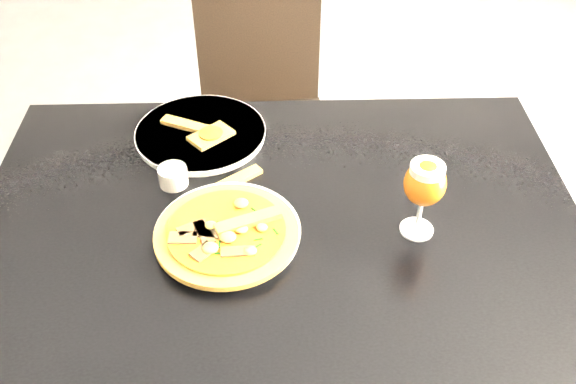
# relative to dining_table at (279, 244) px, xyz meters

# --- Properties ---
(ground) EXTENTS (6.00, 6.00, 0.00)m
(ground) POSITION_rel_dining_table_xyz_m (-0.23, 0.21, -0.66)
(ground) COLOR #59595C
(ground) RESTS_ON ground
(dining_table) EXTENTS (1.27, 0.92, 0.75)m
(dining_table) POSITION_rel_dining_table_xyz_m (0.00, 0.00, 0.00)
(dining_table) COLOR black
(dining_table) RESTS_ON ground
(chair_far) EXTENTS (0.47, 0.47, 0.86)m
(chair_far) POSITION_rel_dining_table_xyz_m (-0.11, 0.72, -0.19)
(chair_far) COLOR black
(chair_far) RESTS_ON ground
(plate_main) EXTENTS (0.36, 0.36, 0.01)m
(plate_main) POSITION_rel_dining_table_xyz_m (-0.09, -0.07, 0.10)
(plate_main) COLOR silver
(plate_main) RESTS_ON dining_table
(pizza) EXTENTS (0.27, 0.27, 0.03)m
(pizza) POSITION_rel_dining_table_xyz_m (-0.09, -0.09, 0.11)
(pizza) COLOR #A56527
(pizza) RESTS_ON plate_main
(plate_second) EXTENTS (0.33, 0.33, 0.02)m
(plate_second) POSITION_rel_dining_table_xyz_m (-0.20, 0.24, 0.10)
(plate_second) COLOR silver
(plate_second) RESTS_ON dining_table
(crust_scraps) EXTENTS (0.18, 0.12, 0.01)m
(crust_scraps) POSITION_rel_dining_table_xyz_m (-0.19, 0.23, 0.11)
(crust_scraps) COLOR #A56527
(crust_scraps) RESTS_ON plate_second
(loose_crust) EXTENTS (0.10, 0.10, 0.01)m
(loose_crust) POSITION_rel_dining_table_xyz_m (-0.10, 0.09, 0.09)
(loose_crust) COLOR #A56527
(loose_crust) RESTS_ON dining_table
(sauce_cup) EXTENTS (0.06, 0.06, 0.04)m
(sauce_cup) POSITION_rel_dining_table_xyz_m (-0.23, 0.07, 0.11)
(sauce_cup) COLOR beige
(sauce_cup) RESTS_ON dining_table
(beer_glass) EXTENTS (0.08, 0.08, 0.16)m
(beer_glass) POSITION_rel_dining_table_xyz_m (0.27, -0.03, 0.21)
(beer_glass) COLOR silver
(beer_glass) RESTS_ON dining_table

